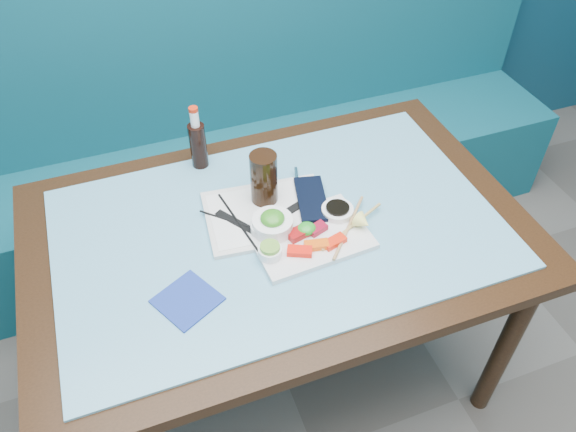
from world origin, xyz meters
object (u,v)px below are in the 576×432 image
object	(u,v)px
serving_tray	(268,214)
blue_napkin	(187,300)
booth_bench	(214,158)
cola_glass	(264,178)
dining_table	(279,249)
cola_bottle_body	(198,146)
seaweed_bowl	(273,225)
sashimi_plate	(309,236)

from	to	relation	value
serving_tray	blue_napkin	xyz separation A→B (m)	(-0.28, -0.22, -0.00)
booth_bench	cola_glass	world-z (taller)	booth_bench
dining_table	cola_bottle_body	world-z (taller)	cola_bottle_body
booth_bench	seaweed_bowl	bearing A→B (deg)	-91.64
dining_table	blue_napkin	bearing A→B (deg)	-151.19
booth_bench	serving_tray	size ratio (longest dim) A/B	8.62
booth_bench	blue_napkin	distance (m)	1.12
blue_napkin	sashimi_plate	bearing A→B (deg)	14.30
cola_bottle_body	dining_table	bearing A→B (deg)	-68.17
dining_table	blue_napkin	size ratio (longest dim) A/B	10.27
sashimi_plate	cola_glass	bearing A→B (deg)	107.12
cola_glass	cola_bottle_body	world-z (taller)	cola_glass
booth_bench	seaweed_bowl	world-z (taller)	booth_bench
seaweed_bowl	cola_bottle_body	bearing A→B (deg)	107.17
sashimi_plate	cola_glass	xyz separation A→B (m)	(-0.07, 0.18, 0.09)
dining_table	cola_bottle_body	bearing A→B (deg)	111.83
sashimi_plate	blue_napkin	bearing A→B (deg)	-169.45
sashimi_plate	seaweed_bowl	world-z (taller)	seaweed_bowl
dining_table	cola_glass	xyz separation A→B (m)	(-0.00, 0.11, 0.18)
sashimi_plate	dining_table	bearing A→B (deg)	127.91
cola_glass	dining_table	bearing A→B (deg)	-87.53
cola_bottle_body	blue_napkin	bearing A→B (deg)	-107.49
dining_table	seaweed_bowl	size ratio (longest dim) A/B	12.50
seaweed_bowl	cola_glass	world-z (taller)	cola_glass
dining_table	blue_napkin	world-z (taller)	blue_napkin
serving_tray	seaweed_bowl	size ratio (longest dim) A/B	3.11
booth_bench	cola_glass	size ratio (longest dim) A/B	18.75
seaweed_bowl	cola_glass	xyz separation A→B (m)	(0.02, 0.13, 0.06)
cola_bottle_body	blue_napkin	xyz separation A→B (m)	(-0.16, -0.51, -0.07)
seaweed_bowl	cola_bottle_body	xyz separation A→B (m)	(-0.11, 0.37, 0.04)
serving_tray	blue_napkin	world-z (taller)	serving_tray
booth_bench	sashimi_plate	distance (m)	0.99
booth_bench	cola_glass	bearing A→B (deg)	-90.36
dining_table	serving_tray	distance (m)	0.11
cola_glass	sashimi_plate	bearing A→B (deg)	-69.13
dining_table	sashimi_plate	distance (m)	0.14
sashimi_plate	cola_bottle_body	size ratio (longest dim) A/B	2.12
dining_table	cola_glass	distance (m)	0.21
seaweed_bowl	serving_tray	bearing A→B (deg)	82.41
dining_table	serving_tray	bearing A→B (deg)	105.49
sashimi_plate	serving_tray	bearing A→B (deg)	118.45
booth_bench	cola_bottle_body	xyz separation A→B (m)	(-0.14, -0.50, 0.46)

